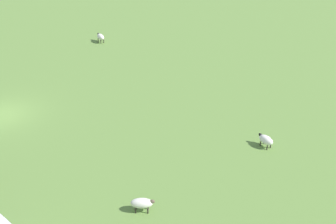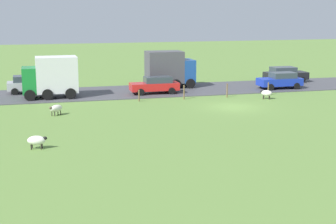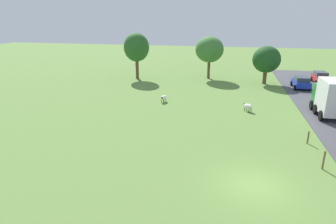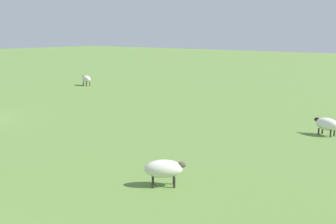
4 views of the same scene
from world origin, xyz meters
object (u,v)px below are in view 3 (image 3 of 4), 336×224
Objects in this scene: sheep_1 at (248,106)px; truck_1 at (333,97)px; tree_0 at (210,50)px; tree_2 at (266,60)px; tree_1 at (136,48)px; sheep_0 at (164,98)px; car_0 at (301,82)px; car_4 at (321,77)px.

sheep_1 is 0.25× the size of truck_1.
truck_1 is (13.13, -16.07, -2.49)m from tree_0.
truck_1 is (4.86, -13.83, -1.53)m from tree_2.
truck_1 is (24.08, -13.58, -2.81)m from tree_1.
tree_1 is (-16.27, 13.54, 4.26)m from sheep_1.
tree_2 is 1.12× the size of truck_1.
sheep_1 is (9.33, -1.55, 0.02)m from sheep_0.
car_0 is 0.99× the size of car_4.
sheep_1 is 0.31× the size of car_4.
tree_2 is 1.40× the size of car_0.
tree_1 is at bearing -167.17° from tree_0.
tree_2 reaches higher than sheep_0.
tree_1 is 19.27m from tree_2.
tree_0 is 1.66× the size of car_4.
tree_0 is 11.23m from tree_1.
car_4 reaches higher than sheep_1.
tree_0 reaches higher than car_4.
sheep_1 is at bearing -125.04° from car_4.
car_4 reaches higher than car_0.
tree_0 is 20.91m from truck_1.
tree_1 is 1.80× the size of car_0.
sheep_0 is at bearing -145.20° from car_4.
truck_1 reaches higher than sheep_0.
truck_1 is 1.24× the size of car_0.
tree_2 is 14.74m from truck_1.
tree_1 is 27.61m from car_4.
sheep_1 is 0.22× the size of tree_2.
tree_0 is at bearing 74.55° from sheep_0.
tree_2 is at bearing 44.91° from sheep_0.
tree_1 reaches higher than truck_1.
sheep_0 is at bearing -148.77° from car_0.
car_0 is at bearing 31.23° from sheep_0.
truck_1 is at bearing -101.42° from car_4.
car_4 is at bearing 4.45° from tree_1.
sheep_0 is 14.51m from tree_1.
tree_1 reaches higher than car_0.
car_4 is at bearing 13.13° from tree_2.
tree_1 is (-10.95, -2.49, 0.32)m from tree_0.
truck_1 is at bearing -88.59° from car_0.
car_4 is at bearing -1.32° from tree_0.
tree_0 is (4.00, 14.49, 3.96)m from sheep_0.
tree_2 reaches higher than car_4.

